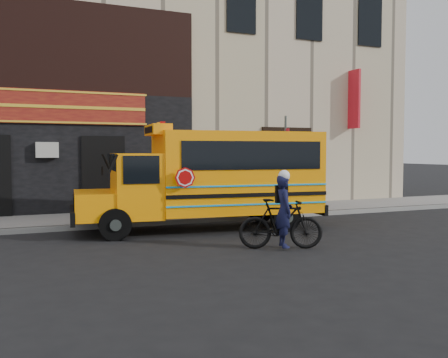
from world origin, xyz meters
TOP-DOWN VIEW (x-y plane):
  - ground at (0.00, 0.00)m, footprint 120.00×120.00m
  - curb at (0.00, 2.60)m, footprint 40.00×0.20m
  - sidewalk at (0.00, 4.10)m, footprint 40.00×3.00m
  - building at (-0.04, 10.45)m, footprint 20.00×10.70m
  - school_bus at (-0.83, 1.20)m, footprint 7.08×2.81m
  - sign_pole at (2.40, 2.79)m, footprint 0.07×0.30m
  - bicycle at (-0.50, -2.00)m, footprint 1.96×1.21m
  - cyclist at (-0.45, -2.05)m, footprint 0.52×0.67m

SIDE VIEW (x-z plane):
  - ground at x=0.00m, z-range 0.00..0.00m
  - curb at x=0.00m, z-range 0.00..0.15m
  - sidewalk at x=0.00m, z-range 0.00..0.15m
  - bicycle at x=-0.50m, z-range 0.00..1.14m
  - cyclist at x=-0.45m, z-range 0.00..1.63m
  - school_bus at x=-0.83m, z-range 0.05..2.97m
  - sign_pole at x=2.40m, z-range 0.16..3.55m
  - building at x=-0.04m, z-range 0.13..12.13m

